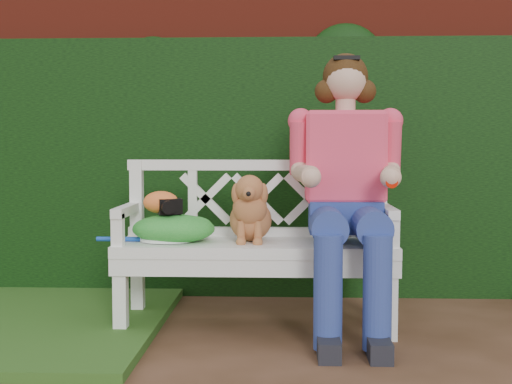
{
  "coord_description": "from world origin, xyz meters",
  "views": [
    {
      "loc": [
        -0.42,
        -2.87,
        1.01
      ],
      "look_at": [
        -0.58,
        0.83,
        0.75
      ],
      "focal_mm": 48.0,
      "sensor_mm": 36.0,
      "label": 1
    }
  ],
  "objects": [
    {
      "name": "ground",
      "position": [
        0.0,
        0.0,
        0.0
      ],
      "size": [
        60.0,
        60.0,
        0.0
      ],
      "primitive_type": "plane",
      "color": "#3D2615"
    },
    {
      "name": "brick_wall",
      "position": [
        0.0,
        1.9,
        1.1
      ],
      "size": [
        10.0,
        0.3,
        2.2
      ],
      "primitive_type": "cube",
      "color": "maroon",
      "rests_on": "ground"
    },
    {
      "name": "ivy_hedge",
      "position": [
        0.0,
        1.68,
        0.85
      ],
      "size": [
        10.0,
        0.18,
        1.7
      ],
      "primitive_type": "cube",
      "color": "#123D0C",
      "rests_on": "ground"
    },
    {
      "name": "garden_bench",
      "position": [
        -0.58,
        0.83,
        0.24
      ],
      "size": [
        1.6,
        0.64,
        0.48
      ],
      "primitive_type": null,
      "rotation": [
        0.0,
        0.0,
        0.03
      ],
      "color": "white",
      "rests_on": "ground"
    },
    {
      "name": "seated_woman",
      "position": [
        -0.1,
        0.81,
        0.76
      ],
      "size": [
        0.93,
        1.04,
        1.52
      ],
      "primitive_type": null,
      "rotation": [
        0.0,
        0.0,
        0.41
      ],
      "color": "#FD3369",
      "rests_on": "ground"
    },
    {
      "name": "dog",
      "position": [
        -0.61,
        0.82,
        0.67
      ],
      "size": [
        0.31,
        0.38,
        0.37
      ],
      "primitive_type": null,
      "rotation": [
        0.0,
        0.0,
        0.19
      ],
      "color": "olive",
      "rests_on": "garden_bench"
    },
    {
      "name": "tennis_racket",
      "position": [
        -1.09,
        0.79,
        0.49
      ],
      "size": [
        0.6,
        0.4,
        0.03
      ],
      "primitive_type": null,
      "rotation": [
        0.0,
        0.0,
        0.33
      ],
      "color": "silver",
      "rests_on": "garden_bench"
    },
    {
      "name": "green_bag",
      "position": [
        -1.03,
        0.8,
        0.56
      ],
      "size": [
        0.47,
        0.37,
        0.15
      ],
      "primitive_type": null,
      "rotation": [
        0.0,
        0.0,
        0.06
      ],
      "color": "#2C7A23",
      "rests_on": "garden_bench"
    },
    {
      "name": "camera_item",
      "position": [
        -1.05,
        0.79,
        0.67
      ],
      "size": [
        0.15,
        0.13,
        0.08
      ],
      "primitive_type": "cube",
      "rotation": [
        0.0,
        0.0,
        0.36
      ],
      "color": "black",
      "rests_on": "green_bag"
    },
    {
      "name": "baseball_glove",
      "position": [
        -1.1,
        0.81,
        0.69
      ],
      "size": [
        0.24,
        0.21,
        0.12
      ],
      "primitive_type": "ellipsoid",
      "rotation": [
        0.0,
        0.0,
        0.42
      ],
      "color": "orange",
      "rests_on": "green_bag"
    }
  ]
}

